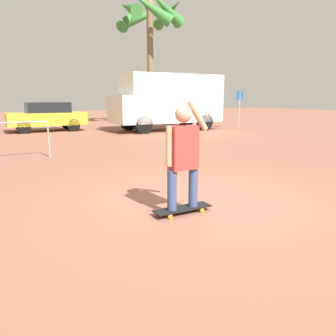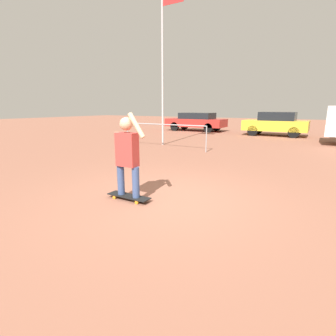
{
  "view_description": "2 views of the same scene",
  "coord_description": "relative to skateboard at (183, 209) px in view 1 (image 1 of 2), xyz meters",
  "views": [
    {
      "loc": [
        -3.08,
        -4.41,
        1.72
      ],
      "look_at": [
        -0.31,
        0.55,
        0.5
      ],
      "focal_mm": 35.0,
      "sensor_mm": 36.0,
      "label": 1
    },
    {
      "loc": [
        2.62,
        -4.2,
        1.8
      ],
      "look_at": [
        -0.22,
        0.5,
        0.51
      ],
      "focal_mm": 28.0,
      "sensor_mm": 36.0,
      "label": 2
    }
  ],
  "objects": [
    {
      "name": "street_sign",
      "position": [
        9.99,
        10.2,
        1.28
      ],
      "size": [
        0.44,
        0.06,
        2.07
      ],
      "color": "#B7B7BC",
      "rests_on": "ground_plane"
    },
    {
      "name": "camper_van",
      "position": [
        6.19,
        11.46,
        1.53
      ],
      "size": [
        5.86,
        2.17,
        2.91
      ],
      "color": "black",
      "rests_on": "ground_plane"
    },
    {
      "name": "palm_tree_near_van",
      "position": [
        7.0,
        15.45,
        6.48
      ],
      "size": [
        3.98,
        4.32,
        7.87
      ],
      "color": "brown",
      "rests_on": "ground_plane"
    },
    {
      "name": "ground_plane",
      "position": [
        0.59,
        0.39,
        -0.07
      ],
      "size": [
        80.0,
        80.0,
        0.0
      ],
      "primitive_type": "plane",
      "color": "#935B47"
    },
    {
      "name": "skateboard",
      "position": [
        0.0,
        0.0,
        0.0
      ],
      "size": [
        0.92,
        0.26,
        0.09
      ],
      "color": "black",
      "rests_on": "ground_plane"
    },
    {
      "name": "parked_car_yellow",
      "position": [
        0.38,
        14.12,
        0.71
      ],
      "size": [
        3.84,
        1.73,
        1.49
      ],
      "color": "black",
      "rests_on": "ground_plane"
    },
    {
      "name": "person_skateboarder",
      "position": [
        -0.0,
        -0.0,
        0.89
      ],
      "size": [
        0.7,
        0.25,
        1.62
      ],
      "color": "#384C7A",
      "rests_on": "skateboard"
    }
  ]
}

